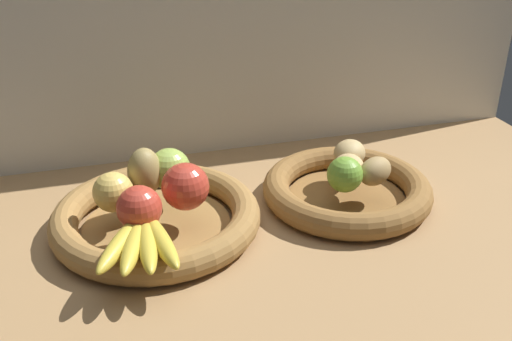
{
  "coord_description": "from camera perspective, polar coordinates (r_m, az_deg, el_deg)",
  "views": [
    {
      "loc": [
        -26.38,
        -87.24,
        54.55
      ],
      "look_at": [
        -1.09,
        -0.25,
        8.87
      ],
      "focal_mm": 41.35,
      "sensor_mm": 36.0,
      "label": 1
    }
  ],
  "objects": [
    {
      "name": "potato_back",
      "position": [
        1.12,
        9.02,
        1.64
      ],
      "size": [
        9.06,
        9.15,
        5.11
      ],
      "primitive_type": "ellipsoid",
      "rotation": [
        0.0,
        0.0,
        3.98
      ],
      "color": "tan",
      "rests_on": "fruit_bowl_right"
    },
    {
      "name": "back_wall",
      "position": [
        1.23,
        -3.55,
        14.02
      ],
      "size": [
        140.0,
        3.0,
        55.0
      ],
      "color": "silver",
      "rests_on": "ground_plane"
    },
    {
      "name": "apple_red_front",
      "position": [
        0.93,
        -11.23,
        -3.57
      ],
      "size": [
        7.11,
        7.11,
        7.11
      ],
      "primitive_type": "sphere",
      "color": "#B73828",
      "rests_on": "fruit_bowl_left"
    },
    {
      "name": "fruit_bowl_right",
      "position": [
        1.1,
        8.83,
        -1.92
      ],
      "size": [
        31.21,
        31.21,
        4.87
      ],
      "color": "brown",
      "rests_on": "ground_plane"
    },
    {
      "name": "potato_small",
      "position": [
        1.07,
        11.45,
        -0.06
      ],
      "size": [
        8.32,
        7.21,
        5.14
      ],
      "primitive_type": "ellipsoid",
      "rotation": [
        0.0,
        0.0,
        0.45
      ],
      "color": "#A38451",
      "rests_on": "fruit_bowl_right"
    },
    {
      "name": "pear_brown",
      "position": [
        1.02,
        -10.72,
        -0.14
      ],
      "size": [
        8.19,
        8.39,
        8.67
      ],
      "primitive_type": "ellipsoid",
      "rotation": [
        0.0,
        0.0,
        1.0
      ],
      "color": "olive",
      "rests_on": "fruit_bowl_left"
    },
    {
      "name": "fruit_bowl_left",
      "position": [
        1.02,
        -9.59,
        -4.58
      ],
      "size": [
        35.57,
        35.57,
        4.87
      ],
      "color": "olive",
      "rests_on": "ground_plane"
    },
    {
      "name": "banana_bunch_front",
      "position": [
        0.89,
        -11.05,
        -6.61
      ],
      "size": [
        13.26,
        17.74,
        2.81
      ],
      "color": "gold",
      "rests_on": "fruit_bowl_left"
    },
    {
      "name": "apple_green_back",
      "position": [
        1.04,
        -8.37,
        0.14
      ],
      "size": [
        7.38,
        7.38,
        7.38
      ],
      "primitive_type": "sphere",
      "color": "#99B74C",
      "rests_on": "fruit_bowl_left"
    },
    {
      "name": "apple_golden_left",
      "position": [
        0.99,
        -13.66,
        -1.98
      ],
      "size": [
        6.68,
        6.68,
        6.68
      ],
      "primitive_type": "sphere",
      "color": "#DBB756",
      "rests_on": "fruit_bowl_left"
    },
    {
      "name": "lime_near",
      "position": [
        1.03,
        8.59,
        -0.38
      ],
      "size": [
        6.3,
        6.3,
        6.3
      ],
      "primitive_type": "sphere",
      "color": "#6B9E33",
      "rests_on": "fruit_bowl_right"
    },
    {
      "name": "potato_large",
      "position": [
        1.08,
        9.0,
        0.3
      ],
      "size": [
        7.72,
        8.37,
        4.31
      ],
      "primitive_type": "ellipsoid",
      "rotation": [
        0.0,
        0.0,
        4.34
      ],
      "color": "tan",
      "rests_on": "fruit_bowl_right"
    },
    {
      "name": "apple_red_right",
      "position": [
        0.97,
        -6.85,
        -1.55
      ],
      "size": [
        7.91,
        7.91,
        7.91
      ],
      "primitive_type": "sphere",
      "color": "#B73828",
      "rests_on": "fruit_bowl_left"
    },
    {
      "name": "ground_plane",
      "position": [
        1.07,
        0.52,
        -4.83
      ],
      "size": [
        140.0,
        90.0,
        3.0
      ],
      "primitive_type": "cube",
      "color": "#9E774C"
    }
  ]
}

